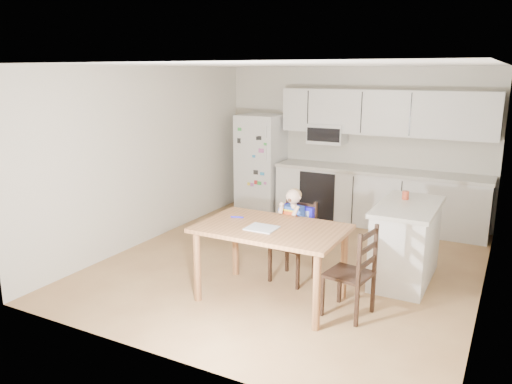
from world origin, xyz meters
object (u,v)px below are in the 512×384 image
Objects in this scene: red_cup at (406,195)px; kitchen_island at (406,242)px; dining_table at (271,237)px; chair_booster at (295,225)px; chair_side at (358,267)px; refrigerator at (261,163)px.

kitchen_island is at bearing -68.92° from red_cup.
kitchen_island is 12.45× the size of red_cup.
kitchen_island is at bearing 46.11° from dining_table.
dining_table is at bearing -83.10° from chair_booster.
dining_table is 1.62× the size of chair_side.
red_cup reaches higher than dining_table.
chair_side is at bearing 2.17° from dining_table.
refrigerator is at bearing -130.61° from chair_side.
refrigerator reaches higher than red_cup.
chair_booster is (0.01, 0.62, -0.04)m from dining_table.
red_cup is (2.85, -1.73, 0.13)m from refrigerator.
red_cup is at bearing 44.82° from chair_booster.
chair_booster is (-1.17, -0.60, 0.21)m from kitchen_island.
chair_booster is at bearing -113.15° from chair_side.
chair_side is at bearing -100.99° from kitchen_island.
refrigerator is 16.83× the size of red_cup.
refrigerator is 1.79× the size of chair_side.
refrigerator is at bearing 148.72° from red_cup.
chair_booster is at bearing -152.65° from kitchen_island.
red_cup is at bearing -31.28° from refrigerator.
red_cup is 0.07× the size of dining_table.
kitchen_island is at bearing 34.82° from chair_booster.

